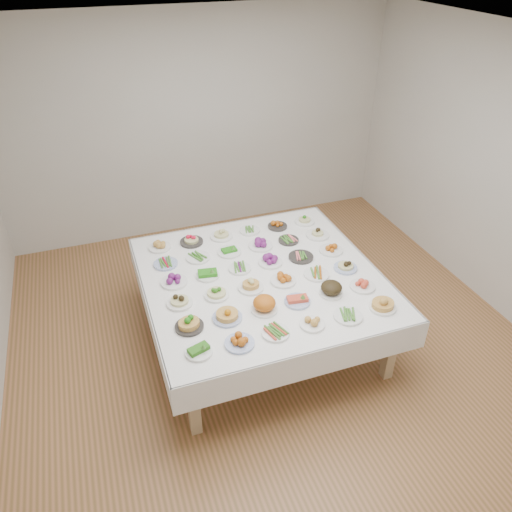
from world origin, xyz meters
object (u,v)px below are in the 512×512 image
object	(u,v)px
display_table	(261,281)
dish_0	(199,350)
dish_18	(174,279)
dish_35	(305,219)

from	to	relation	value
display_table	dish_0	bearing A→B (deg)	-135.27
dish_18	dish_35	bearing A→B (deg)	21.60
dish_18	dish_35	xyz separation A→B (m)	(1.60, 0.63, 0.01)
display_table	dish_0	xyz separation A→B (m)	(-0.81, -0.80, 0.10)
dish_35	display_table	bearing A→B (deg)	-135.29
dish_0	dish_35	distance (m)	2.26
display_table	dish_0	size ratio (longest dim) A/B	10.34
display_table	dish_0	world-z (taller)	dish_0
display_table	dish_18	world-z (taller)	dish_18
dish_0	dish_18	xyz separation A→B (m)	(0.01, 0.96, 0.01)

